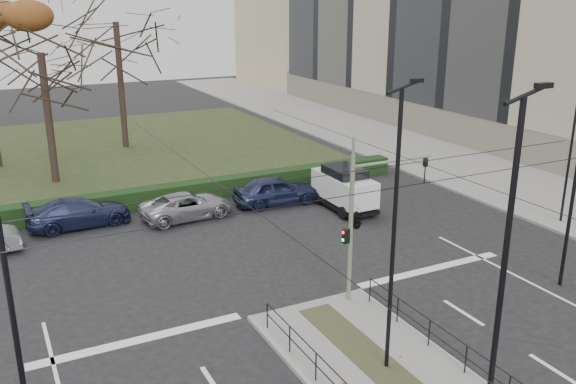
% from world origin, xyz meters
% --- Properties ---
extents(ground, '(140.00, 140.00, 0.00)m').
position_xyz_m(ground, '(0.00, 0.00, 0.00)').
color(ground, black).
rests_on(ground, ground).
extents(sidewalk_east, '(8.00, 90.00, 0.14)m').
position_xyz_m(sidewalk_east, '(18.00, 22.00, 0.07)').
color(sidewalk_east, slate).
rests_on(sidewalk_east, ground).
extents(park, '(38.00, 26.00, 0.10)m').
position_xyz_m(park, '(-6.00, 32.00, 0.05)').
color(park, '#243018').
rests_on(park, ground).
extents(hedge, '(38.00, 1.00, 1.00)m').
position_xyz_m(hedge, '(-6.00, 18.60, 0.50)').
color(hedge, black).
rests_on(hedge, ground).
extents(apartment_block, '(13.09, 52.10, 21.64)m').
position_xyz_m(apartment_block, '(27.97, 23.97, 10.39)').
color(apartment_block, '#BFB48A').
rests_on(apartment_block, ground).
extents(catenary, '(20.00, 34.00, 6.00)m').
position_xyz_m(catenary, '(0.00, 1.62, 3.42)').
color(catenary, black).
rests_on(catenary, ground).
extents(traffic_light, '(3.70, 2.12, 5.44)m').
position_xyz_m(traffic_light, '(1.78, 4.50, 3.31)').
color(traffic_light, slate).
rests_on(traffic_light, median_island).
extents(streetlamp_median_near, '(0.75, 0.15, 8.97)m').
position_xyz_m(streetlamp_median_near, '(-0.34, -4.12, 4.70)').
color(streetlamp_median_near, black).
rests_on(streetlamp_median_near, median_island).
extents(streetlamp_median_far, '(0.71, 0.15, 8.52)m').
position_xyz_m(streetlamp_median_far, '(0.20, 0.36, 4.47)').
color(streetlamp_median_far, black).
rests_on(streetlamp_median_far, median_island).
extents(streetlamp_sidewalk, '(0.70, 0.14, 8.40)m').
position_xyz_m(streetlamp_sidewalk, '(15.28, 6.74, 4.41)').
color(streetlamp_sidewalk, black).
rests_on(streetlamp_sidewalk, sidewalk_east).
extents(parked_car_third, '(4.96, 2.17, 1.42)m').
position_xyz_m(parked_car_third, '(-6.06, 17.10, 0.71)').
color(parked_car_third, '#1C2242').
rests_on(parked_car_third, ground).
extents(parked_car_fourth, '(4.87, 2.58, 1.31)m').
position_xyz_m(parked_car_fourth, '(-0.97, 15.86, 0.65)').
color(parked_car_fourth, '#919398').
rests_on(parked_car_fourth, ground).
extents(white_van, '(1.96, 4.19, 2.27)m').
position_xyz_m(white_van, '(6.84, 13.48, 1.19)').
color(white_van, silver).
rests_on(white_van, ground).
extents(bare_tree_center, '(8.69, 8.69, 11.92)m').
position_xyz_m(bare_tree_center, '(-0.35, 32.59, 8.42)').
color(bare_tree_center, black).
rests_on(bare_tree_center, park).
extents(bare_tree_near, '(6.40, 6.40, 10.10)m').
position_xyz_m(bare_tree_near, '(-6.16, 25.40, 7.14)').
color(bare_tree_near, black).
rests_on(bare_tree_near, park).
extents(parked_car_fifth, '(4.69, 2.17, 1.56)m').
position_xyz_m(parked_car_fifth, '(3.97, 15.78, 0.78)').
color(parked_car_fifth, '#1C2242').
rests_on(parked_car_fifth, ground).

